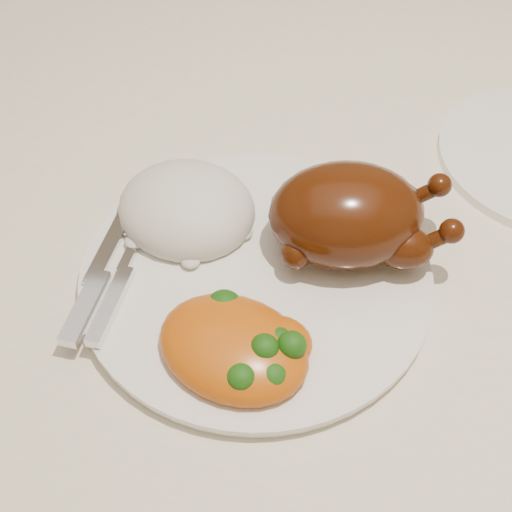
# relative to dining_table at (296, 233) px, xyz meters

# --- Properties ---
(floor) EXTENTS (4.00, 4.00, 0.00)m
(floor) POSITION_rel_dining_table_xyz_m (0.00, 0.00, -0.67)
(floor) COLOR brown
(floor) RESTS_ON ground
(dining_table) EXTENTS (1.60, 0.90, 0.76)m
(dining_table) POSITION_rel_dining_table_xyz_m (0.00, 0.00, 0.00)
(dining_table) COLOR brown
(dining_table) RESTS_ON floor
(tablecloth) EXTENTS (1.73, 1.03, 0.18)m
(tablecloth) POSITION_rel_dining_table_xyz_m (0.00, 0.00, 0.07)
(tablecloth) COLOR #F0E7CF
(tablecloth) RESTS_ON dining_table
(dinner_plate) EXTENTS (0.33, 0.33, 0.01)m
(dinner_plate) POSITION_rel_dining_table_xyz_m (-0.02, -0.16, 0.11)
(dinner_plate) COLOR white
(dinner_plate) RESTS_ON tablecloth
(roast_chicken) EXTENTS (0.17, 0.12, 0.08)m
(roast_chicken) POSITION_rel_dining_table_xyz_m (0.05, -0.11, 0.16)
(roast_chicken) COLOR #471807
(roast_chicken) RESTS_ON dinner_plate
(rice_mound) EXTENTS (0.15, 0.14, 0.07)m
(rice_mound) POSITION_rel_dining_table_xyz_m (-0.09, -0.10, 0.13)
(rice_mound) COLOR silver
(rice_mound) RESTS_ON dinner_plate
(mac_and_cheese) EXTENTS (0.15, 0.13, 0.05)m
(mac_and_cheese) POSITION_rel_dining_table_xyz_m (-0.02, -0.24, 0.12)
(mac_and_cheese) COLOR #D0610D
(mac_and_cheese) RESTS_ON dinner_plate
(cutlery) EXTENTS (0.04, 0.18, 0.01)m
(cutlery) POSITION_rel_dining_table_xyz_m (-0.14, -0.19, 0.12)
(cutlery) COLOR silver
(cutlery) RESTS_ON dinner_plate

